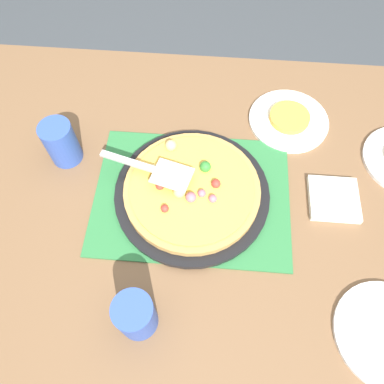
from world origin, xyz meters
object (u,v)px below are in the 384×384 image
(pizza_pan, at_px, (192,193))
(cup_corner, at_px, (136,315))
(napkin_stack, at_px, (334,199))
(pizza_server, at_px, (153,169))
(cup_near, at_px, (61,143))
(served_slice_left, at_px, (290,117))
(pizza, at_px, (192,189))
(plate_near_left, at_px, (288,120))

(pizza_pan, distance_m, cup_corner, 0.32)
(napkin_stack, bearing_deg, cup_corner, -143.41)
(pizza_server, bearing_deg, napkin_stack, -1.36)
(cup_near, bearing_deg, served_slice_left, 15.79)
(pizza, bearing_deg, napkin_stack, 2.41)
(plate_near_left, bearing_deg, cup_corner, -120.69)
(cup_near, distance_m, cup_corner, 0.47)
(served_slice_left, bearing_deg, cup_near, -164.21)
(served_slice_left, distance_m, pizza_server, 0.42)
(plate_near_left, xyz_separation_m, served_slice_left, (0.00, 0.00, 0.01))
(cup_corner, bearing_deg, pizza_server, 91.45)
(pizza_server, height_order, napkin_stack, pizza_server)
(pizza, xyz_separation_m, cup_corner, (-0.09, -0.31, 0.03))
(pizza_pan, bearing_deg, plate_near_left, 45.96)
(pizza_server, bearing_deg, plate_near_left, 33.98)
(plate_near_left, xyz_separation_m, cup_near, (-0.58, -0.17, 0.06))
(served_slice_left, xyz_separation_m, cup_corner, (-0.33, -0.56, 0.04))
(cup_near, bearing_deg, cup_corner, -57.86)
(plate_near_left, bearing_deg, served_slice_left, 0.00)
(pizza_pan, relative_size, cup_corner, 3.17)
(pizza_pan, height_order, pizza_server, pizza_server)
(served_slice_left, xyz_separation_m, napkin_stack, (0.10, -0.24, -0.01))
(napkin_stack, bearing_deg, pizza, -177.59)
(plate_near_left, bearing_deg, pizza_server, -146.02)
(pizza_server, bearing_deg, pizza_pan, -15.46)
(pizza_server, bearing_deg, cup_near, 164.79)
(served_slice_left, height_order, cup_near, cup_near)
(pizza_server, relative_size, napkin_stack, 1.94)
(napkin_stack, bearing_deg, cup_near, 173.64)
(pizza, relative_size, served_slice_left, 3.00)
(pizza_pan, height_order, plate_near_left, pizza_pan)
(pizza, height_order, cup_corner, cup_corner)
(cup_near, bearing_deg, pizza, -15.18)
(plate_near_left, relative_size, served_slice_left, 2.00)
(pizza, relative_size, pizza_server, 1.42)
(plate_near_left, height_order, napkin_stack, napkin_stack)
(cup_corner, xyz_separation_m, pizza_server, (-0.01, 0.33, 0.01))
(pizza_pan, xyz_separation_m, served_slice_left, (0.25, 0.26, 0.01))
(pizza_pan, distance_m, pizza_server, 0.11)
(plate_near_left, height_order, cup_corner, cup_corner)
(served_slice_left, relative_size, pizza_server, 0.47)
(pizza_pan, relative_size, pizza_server, 1.63)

